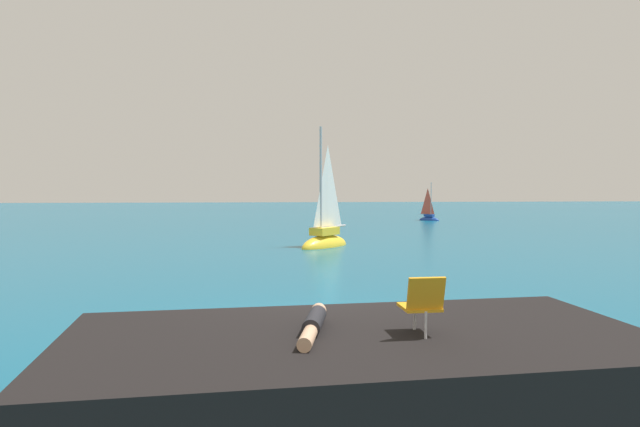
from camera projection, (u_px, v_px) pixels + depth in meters
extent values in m
plane|color=#0F5675|center=(320.00, 333.00, 11.26)|extent=(160.00, 160.00, 0.00)
cube|color=black|center=(359.00, 367.00, 7.71)|extent=(8.06, 4.48, 0.92)
cube|color=black|center=(466.00, 346.00, 10.35)|extent=(1.07, 1.22, 0.74)
cube|color=black|center=(409.00, 352.00, 10.01)|extent=(0.83, 1.04, 0.67)
ellipsoid|color=yellow|center=(325.00, 247.00, 26.74)|extent=(2.88, 3.09, 1.08)
cube|color=yellow|center=(325.00, 231.00, 26.70)|extent=(1.48, 1.54, 0.35)
cylinder|color=#B7B7BC|center=(321.00, 181.00, 26.35)|extent=(0.12, 0.12, 4.92)
cylinder|color=#B2B2B7|center=(333.00, 227.00, 27.25)|extent=(1.36, 1.55, 0.09)
pyramid|color=white|center=(328.00, 186.00, 26.80)|extent=(1.08, 1.23, 3.74)
ellipsoid|color=#193D99|center=(429.00, 220.00, 45.87)|extent=(1.64, 1.63, 0.59)
cube|color=#193D99|center=(429.00, 215.00, 45.85)|extent=(0.83, 0.82, 0.19)
cylinder|color=#B7B7BC|center=(431.00, 200.00, 45.68)|extent=(0.06, 0.06, 2.69)
cylinder|color=#B2B2B7|center=(425.00, 214.00, 46.09)|extent=(0.80, 0.79, 0.05)
pyramid|color=#DB4C38|center=(428.00, 201.00, 45.88)|extent=(0.64, 0.63, 2.05)
cylinder|color=black|center=(315.00, 321.00, 7.86)|extent=(0.40, 0.93, 0.24)
cylinder|color=tan|center=(308.00, 338.00, 7.12)|extent=(0.30, 0.72, 0.18)
sphere|color=tan|center=(319.00, 311.00, 8.41)|extent=(0.22, 0.22, 0.22)
cube|color=orange|center=(419.00, 307.00, 7.65)|extent=(0.51, 0.55, 0.04)
cube|color=orange|center=(426.00, 294.00, 7.39)|extent=(0.49, 0.18, 0.45)
cylinder|color=silver|center=(415.00, 317.00, 7.87)|extent=(0.04, 0.04, 0.35)
cylinder|color=silver|center=(426.00, 325.00, 7.41)|extent=(0.04, 0.04, 0.35)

